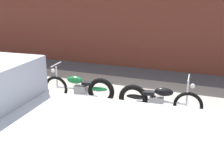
{
  "coord_description": "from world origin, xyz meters",
  "views": [
    {
      "loc": [
        1.93,
        -5.24,
        2.77
      ],
      "look_at": [
        -0.37,
        0.49,
        0.75
      ],
      "focal_mm": 43.55,
      "sensor_mm": 36.0,
      "label": 1
    }
  ],
  "objects": [
    {
      "name": "ground_plane",
      "position": [
        0.0,
        0.0,
        0.0
      ],
      "size": [
        80.0,
        80.0,
        0.0
      ],
      "primitive_type": "plane",
      "color": "#47474C"
    },
    {
      "name": "sidewalk_slab",
      "position": [
        0.0,
        1.75,
        0.0
      ],
      "size": [
        36.0,
        3.5,
        0.01
      ],
      "primitive_type": "cube",
      "color": "#9E998E",
      "rests_on": "ground"
    },
    {
      "name": "brick_building_wall",
      "position": [
        0.0,
        5.2,
        2.41
      ],
      "size": [
        36.0,
        0.5,
        4.81
      ],
      "primitive_type": "cube",
      "color": "brown",
      "rests_on": "ground"
    },
    {
      "name": "motorcycle_green",
      "position": [
        -1.33,
        0.84,
        0.4
      ],
      "size": [
        2.0,
        0.58,
        1.03
      ],
      "rotation": [
        0.0,
        0.0,
        3.25
      ],
      "color": "black",
      "rests_on": "ground"
    },
    {
      "name": "motorcycle_black",
      "position": [
        0.6,
        0.74,
        0.4
      ],
      "size": [
        2.01,
        0.58,
        1.03
      ],
      "rotation": [
        0.0,
        0.0,
        0.07
      ],
      "color": "black",
      "rests_on": "ground"
    }
  ]
}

